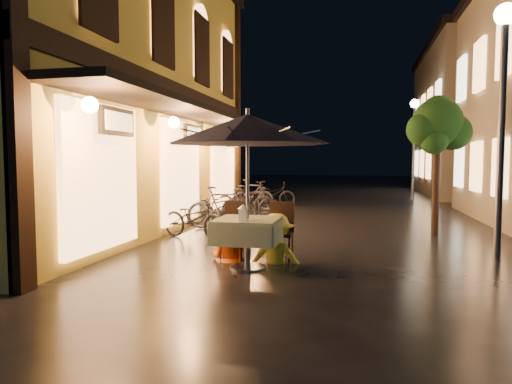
% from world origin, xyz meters
% --- Properties ---
extents(ground, '(90.00, 90.00, 0.00)m').
position_xyz_m(ground, '(0.00, 0.00, 0.00)').
color(ground, black).
rests_on(ground, ground).
extents(west_building, '(5.90, 11.40, 7.40)m').
position_xyz_m(west_building, '(-5.72, 4.00, 3.71)').
color(west_building, gold).
rests_on(west_building, ground).
extents(east_building_far, '(7.30, 10.30, 7.30)m').
position_xyz_m(east_building_far, '(7.49, 18.00, 3.66)').
color(east_building_far, '#9E957F').
rests_on(east_building_far, ground).
extents(street_tree, '(1.43, 1.20, 3.15)m').
position_xyz_m(street_tree, '(2.41, 4.51, 2.42)').
color(street_tree, black).
rests_on(street_tree, ground).
extents(streetlamp_near, '(0.36, 0.36, 4.23)m').
position_xyz_m(streetlamp_near, '(3.00, 2.00, 2.92)').
color(streetlamp_near, '#59595E').
rests_on(streetlamp_near, ground).
extents(streetlamp_far, '(0.36, 0.36, 4.23)m').
position_xyz_m(streetlamp_far, '(3.00, 14.00, 2.92)').
color(streetlamp_far, '#59595E').
rests_on(streetlamp_far, ground).
extents(cafe_table, '(0.99, 0.99, 0.78)m').
position_xyz_m(cafe_table, '(-0.96, 0.49, 0.59)').
color(cafe_table, '#59595E').
rests_on(cafe_table, ground).
extents(patio_umbrella, '(2.51, 2.51, 2.46)m').
position_xyz_m(patio_umbrella, '(-0.96, 0.49, 2.15)').
color(patio_umbrella, '#59595E').
rests_on(patio_umbrella, ground).
extents(cafe_chair_left, '(0.42, 0.42, 0.97)m').
position_xyz_m(cafe_chair_left, '(-1.36, 1.23, 0.54)').
color(cafe_chair_left, black).
rests_on(cafe_chair_left, ground).
extents(cafe_chair_right, '(0.42, 0.42, 0.97)m').
position_xyz_m(cafe_chair_right, '(-0.56, 1.23, 0.54)').
color(cafe_chair_right, black).
rests_on(cafe_chair_right, ground).
extents(table_lantern, '(0.16, 0.16, 0.25)m').
position_xyz_m(table_lantern, '(-0.96, 0.20, 0.92)').
color(table_lantern, white).
rests_on(table_lantern, cafe_table).
extents(person_orange, '(0.81, 0.68, 1.49)m').
position_xyz_m(person_orange, '(-1.39, 1.03, 0.75)').
color(person_orange, '#D85610').
rests_on(person_orange, ground).
extents(person_yellow, '(1.01, 0.58, 1.57)m').
position_xyz_m(person_yellow, '(-0.61, 1.03, 0.78)').
color(person_yellow, yellow).
rests_on(person_yellow, ground).
extents(bicycle_0, '(1.76, 1.09, 0.87)m').
position_xyz_m(bicycle_0, '(-2.72, 2.88, 0.44)').
color(bicycle_0, black).
rests_on(bicycle_0, ground).
extents(bicycle_1, '(1.79, 0.88, 1.04)m').
position_xyz_m(bicycle_1, '(-2.54, 4.39, 0.52)').
color(bicycle_1, black).
rests_on(bicycle_1, ground).
extents(bicycle_2, '(1.84, 0.78, 0.94)m').
position_xyz_m(bicycle_2, '(-2.84, 4.96, 0.47)').
color(bicycle_2, black).
rests_on(bicycle_2, ground).
extents(bicycle_3, '(1.70, 0.82, 0.98)m').
position_xyz_m(bicycle_3, '(-2.16, 5.90, 0.49)').
color(bicycle_3, black).
rests_on(bicycle_3, ground).
extents(bicycle_4, '(1.86, 0.76, 0.95)m').
position_xyz_m(bicycle_4, '(-2.64, 7.09, 0.48)').
color(bicycle_4, black).
rests_on(bicycle_4, ground).
extents(bicycle_5, '(1.78, 1.10, 1.03)m').
position_xyz_m(bicycle_5, '(-2.77, 8.70, 0.52)').
color(bicycle_5, black).
rests_on(bicycle_5, ground).
extents(bicycle_6, '(1.80, 1.01, 0.89)m').
position_xyz_m(bicycle_6, '(-2.34, 9.93, 0.45)').
color(bicycle_6, black).
rests_on(bicycle_6, ground).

